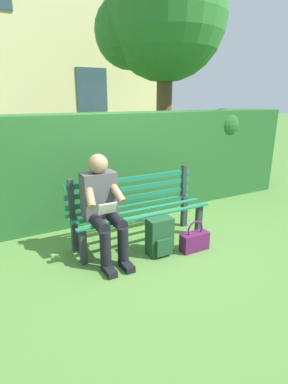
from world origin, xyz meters
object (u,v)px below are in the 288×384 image
object	(u,v)px
person_seated	(103,205)
tree	(159,22)
backpack	(160,237)
handbag	(195,241)
park_bench	(137,207)

from	to	relation	value
person_seated	tree	bearing A→B (deg)	-129.20
person_seated	backpack	world-z (taller)	person_seated
backpack	handbag	world-z (taller)	backpack
park_bench	person_seated	xyz separation A→B (m)	(0.51, 0.18, 0.18)
park_bench	tree	distance (m)	4.55
park_bench	person_seated	distance (m)	0.57
tree	backpack	bearing A→B (deg)	59.86
backpack	tree	bearing A→B (deg)	-120.14
tree	handbag	world-z (taller)	tree
park_bench	handbag	world-z (taller)	park_bench
backpack	park_bench	bearing A→B (deg)	-82.51
person_seated	tree	distance (m)	4.82
person_seated	handbag	xyz separation A→B (m)	(-0.99, 0.39, -0.50)
park_bench	tree	world-z (taller)	tree
person_seated	handbag	bearing A→B (deg)	158.60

